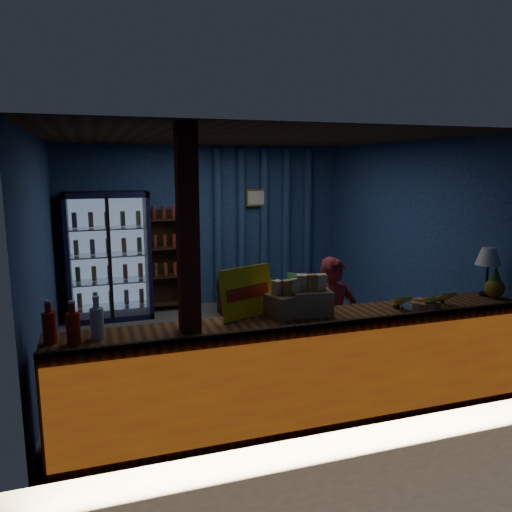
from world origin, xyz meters
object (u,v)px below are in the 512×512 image
(pastry_tray, at_px, (424,306))
(table_lamp, at_px, (489,258))
(shopkeeper, at_px, (333,324))
(green_chair, at_px, (287,294))

(pastry_tray, distance_m, table_lamp, 0.98)
(pastry_tray, height_order, table_lamp, table_lamp)
(shopkeeper, height_order, table_lamp, table_lamp)
(shopkeeper, distance_m, table_lamp, 1.71)
(green_chair, bearing_deg, table_lamp, 87.49)
(shopkeeper, relative_size, table_lamp, 2.72)
(shopkeeper, xyz_separation_m, green_chair, (0.56, 2.64, -0.39))
(green_chair, bearing_deg, pastry_tray, 71.17)
(shopkeeper, height_order, green_chair, shopkeeper)
(green_chair, distance_m, pastry_tray, 3.30)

